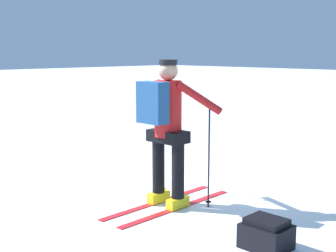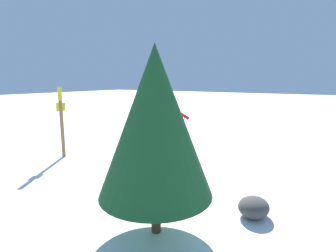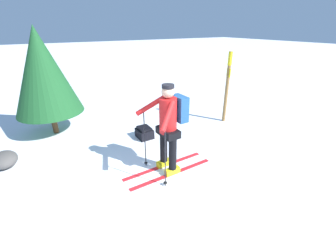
% 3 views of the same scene
% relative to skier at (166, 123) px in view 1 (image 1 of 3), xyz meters
% --- Properties ---
extents(ground_plane, '(80.00, 80.00, 0.00)m').
position_rel_skier_xyz_m(ground_plane, '(0.77, -0.68, -1.01)').
color(ground_plane, white).
extents(skier, '(1.02, 1.83, 1.75)m').
position_rel_skier_xyz_m(skier, '(0.00, 0.00, 0.00)').
color(skier, red).
rests_on(skier, ground_plane).
extents(dropped_backpack, '(0.43, 0.36, 0.29)m').
position_rel_skier_xyz_m(dropped_backpack, '(-1.54, 0.19, -0.88)').
color(dropped_backpack, black).
rests_on(dropped_backpack, ground_plane).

